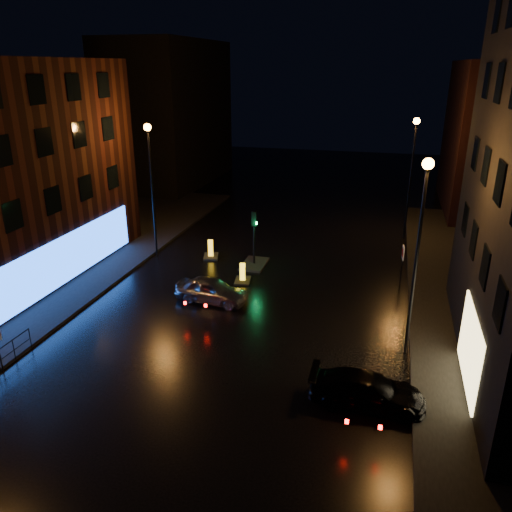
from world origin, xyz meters
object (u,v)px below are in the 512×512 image
Objects in this scene: dark_sedan at (367,390)px; silver_hatchback at (212,290)px; traffic_signal at (254,257)px; bollard_near at (243,278)px; bollard_far at (211,254)px; road_sign_right at (403,256)px.

silver_hatchback is at bearing 51.39° from dark_sedan.
traffic_signal reaches higher than bollard_near.
dark_sedan is at bearing -66.28° from bollard_far.
silver_hatchback is (-0.76, -5.54, 0.15)m from traffic_signal.
bollard_near is (0.04, -2.63, -0.26)m from traffic_signal.
silver_hatchback is 2.45× the size of bollard_far.
silver_hatchback is 2.73× the size of bollard_near.
silver_hatchback reaches higher than dark_sedan.
dark_sedan is 16.50m from bollard_far.
silver_hatchback is at bearing -97.84° from traffic_signal.
traffic_signal is 5.59m from silver_hatchback.
traffic_signal is 2.47× the size of bollard_near.
bollard_near is 9.03m from road_sign_right.
dark_sedan is at bearing -57.84° from traffic_signal.
bollard_far is 11.96m from road_sign_right.
road_sign_right is (11.79, -1.29, 1.49)m from bollard_far.
bollard_near is (0.80, 2.90, -0.41)m from silver_hatchback.
dark_sedan is at bearing 78.60° from road_sign_right.
silver_hatchback is 1.63× the size of road_sign_right.
dark_sedan reaches higher than bollard_far.
traffic_signal is at bearing 81.31° from bollard_near.
bollard_near is (-7.55, 9.45, -0.36)m from dark_sedan.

